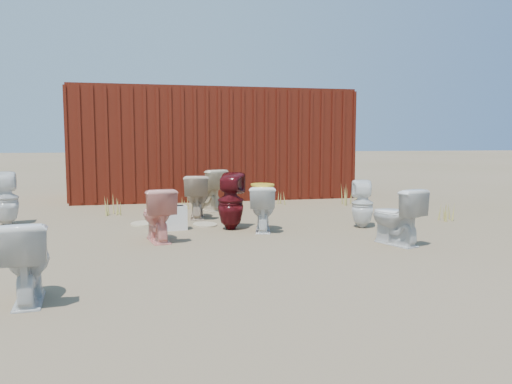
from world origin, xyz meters
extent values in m
plane|color=brown|center=(0.00, 0.00, 0.00)|extent=(100.00, 100.00, 0.00)
cube|color=#491B0C|center=(0.00, 5.20, 1.20)|extent=(6.00, 2.40, 2.40)
imported|color=silver|center=(-2.49, -2.13, 0.33)|extent=(0.43, 0.68, 0.66)
imported|color=#F39A8C|center=(-1.40, 0.11, 0.34)|extent=(0.50, 0.73, 0.68)
imported|color=silver|center=(1.46, -0.76, 0.35)|extent=(0.60, 0.78, 0.70)
imported|color=#510D12|center=(-0.34, 0.73, 0.41)|extent=(0.50, 0.50, 0.82)
imported|color=white|center=(-3.60, 1.83, 0.41)|extent=(0.45, 0.46, 0.81)
imported|color=beige|center=(-0.42, 2.79, 0.38)|extent=(0.73, 0.86, 0.76)
imported|color=#C3AB8F|center=(-0.71, 1.90, 0.36)|extent=(0.49, 0.75, 0.72)
imported|color=white|center=(0.07, 0.50, 0.32)|extent=(0.50, 0.70, 0.65)
imported|color=white|center=(1.58, 0.46, 0.35)|extent=(0.40, 0.40, 0.70)
ellipsoid|color=gold|center=(0.07, 0.50, 0.66)|extent=(0.33, 0.41, 0.02)
cube|color=white|center=(-1.22, 0.86, 0.17)|extent=(0.52, 0.26, 0.35)
ellipsoid|color=beige|center=(-1.58, 1.46, 0.01)|extent=(0.45, 0.54, 0.02)
ellipsoid|color=#C3B28D|center=(-0.67, 1.15, 0.01)|extent=(0.43, 0.52, 0.02)
cone|color=#A19540|center=(-2.05, 2.64, 0.16)|extent=(0.36, 0.36, 0.32)
cone|color=#A19540|center=(0.57, 2.97, 0.13)|extent=(0.32, 0.32, 0.26)
cone|color=#A19540|center=(2.47, 2.97, 0.18)|extent=(0.36, 0.36, 0.37)
cone|color=#A19540|center=(-0.74, 3.16, 0.12)|extent=(0.30, 0.30, 0.25)
cone|color=#A19540|center=(1.01, 3.35, 0.13)|extent=(0.34, 0.34, 0.26)
cone|color=#A19540|center=(3.14, 0.77, 0.13)|extent=(0.28, 0.28, 0.27)
camera|label=1|loc=(-1.58, -6.30, 1.28)|focal=35.00mm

